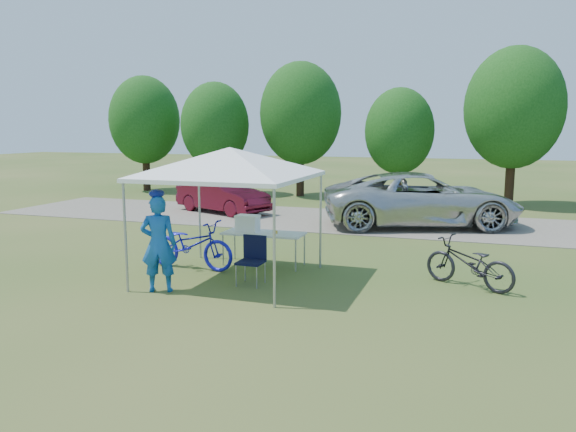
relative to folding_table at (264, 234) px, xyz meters
name	(u,v)px	position (x,y,z in m)	size (l,w,h in m)	color
ground	(232,279)	(-0.21, -1.34, -0.72)	(100.00, 100.00, 0.00)	#2D5119
gravel_strip	(328,220)	(-0.21, 6.66, -0.71)	(24.00, 5.00, 0.02)	gray
canopy	(230,151)	(-0.21, -1.34, 1.94)	(4.53, 4.53, 3.00)	#A5A5AA
treeline	(358,118)	(-0.50, 12.71, 2.82)	(24.89, 4.28, 6.30)	#382314
folding_table	(264,234)	(0.00, 0.00, 0.00)	(1.85, 0.77, 0.76)	white
folding_chair	(253,255)	(0.35, -1.51, -0.14)	(0.50, 0.52, 0.97)	black
cooler	(248,223)	(-0.39, 0.00, 0.23)	(0.52, 0.36, 0.38)	white
ice_cream_cup	(276,232)	(0.31, -0.05, 0.08)	(0.09, 0.09, 0.07)	gold
cyclist	(159,244)	(-1.14, -2.60, 0.21)	(0.68, 0.44, 1.86)	#1556AB
bike_blue	(191,244)	(-1.41, -0.83, -0.17)	(0.73, 2.09, 1.10)	#1617C4
bike_dark	(469,263)	(4.48, -0.42, -0.23)	(0.65, 1.87, 0.98)	black
minivan	(421,199)	(2.90, 6.38, 0.16)	(2.83, 6.15, 1.71)	silver
sedan	(223,195)	(-4.34, 7.01, -0.06)	(1.36, 3.89, 1.28)	#560E1D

